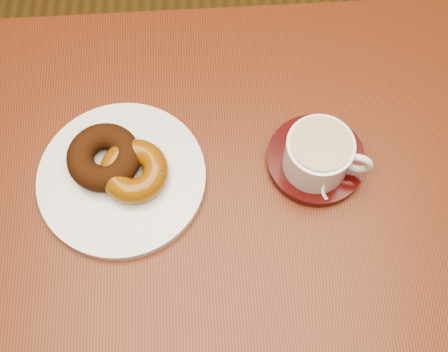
{
  "coord_description": "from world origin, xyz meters",
  "views": [
    {
      "loc": [
        -0.06,
        -0.46,
        1.61
      ],
      "look_at": [
        -0.06,
        -0.12,
        0.85
      ],
      "focal_mm": 45.0,
      "sensor_mm": 36.0,
      "label": 1
    }
  ],
  "objects_px": {
    "saucer": "(316,160)",
    "coffee_cup": "(319,154)",
    "cafe_table": "(212,211)",
    "donut_plate": "(122,178)"
  },
  "relations": [
    {
      "from": "saucer",
      "to": "coffee_cup",
      "type": "distance_m",
      "value": 0.04
    },
    {
      "from": "cafe_table",
      "to": "coffee_cup",
      "type": "distance_m",
      "value": 0.24
    },
    {
      "from": "cafe_table",
      "to": "saucer",
      "type": "distance_m",
      "value": 0.22
    },
    {
      "from": "cafe_table",
      "to": "coffee_cup",
      "type": "height_order",
      "value": "coffee_cup"
    },
    {
      "from": "donut_plate",
      "to": "coffee_cup",
      "type": "distance_m",
      "value": 0.3
    },
    {
      "from": "saucer",
      "to": "coffee_cup",
      "type": "height_order",
      "value": "coffee_cup"
    },
    {
      "from": "cafe_table",
      "to": "saucer",
      "type": "xyz_separation_m",
      "value": [
        0.16,
        0.03,
        0.14
      ]
    },
    {
      "from": "donut_plate",
      "to": "coffee_cup",
      "type": "height_order",
      "value": "coffee_cup"
    },
    {
      "from": "coffee_cup",
      "to": "saucer",
      "type": "bearing_deg",
      "value": 95.78
    },
    {
      "from": "saucer",
      "to": "coffee_cup",
      "type": "xyz_separation_m",
      "value": [
        -0.0,
        -0.01,
        0.04
      ]
    }
  ]
}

